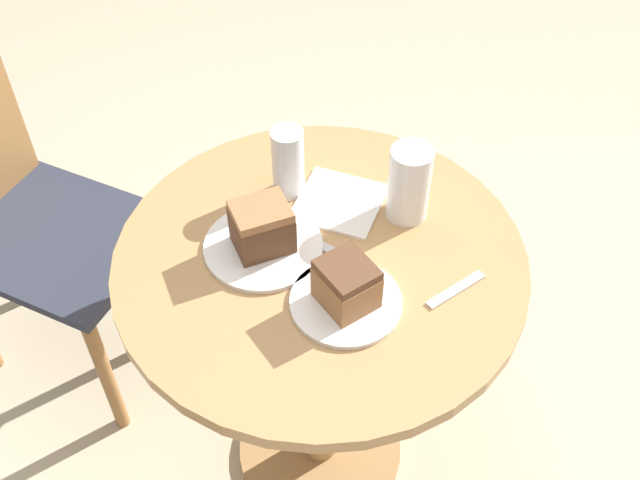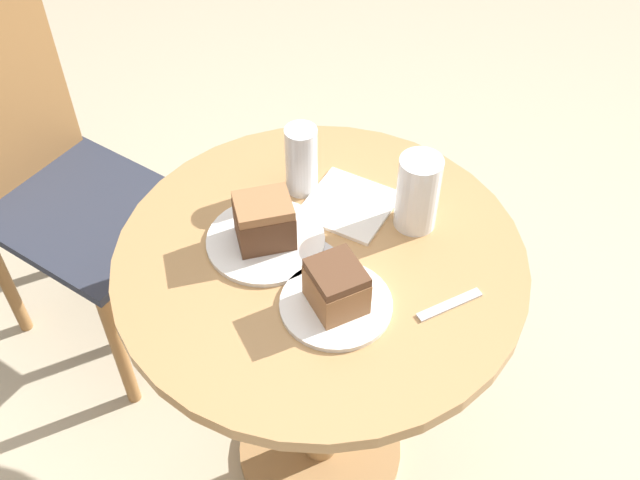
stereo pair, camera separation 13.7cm
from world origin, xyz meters
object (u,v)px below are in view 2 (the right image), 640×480
at_px(plate_near, 266,240).
at_px(glass_water, 417,196).
at_px(cake_slice_near, 264,221).
at_px(cake_slice_far, 336,286).
at_px(glass_lemonade, 301,163).
at_px(chair, 62,186).
at_px(plate_far, 336,304).

bearing_deg(plate_near, glass_water, -36.50).
distance_m(plate_near, cake_slice_near, 0.05).
bearing_deg(cake_slice_far, glass_lemonade, 54.88).
bearing_deg(cake_slice_far, cake_slice_near, 83.28).
distance_m(chair, cake_slice_far, 0.96).
bearing_deg(plate_near, plate_far, -96.72).
height_order(cake_slice_near, glass_lemonade, glass_lemonade).
height_order(chair, plate_near, chair).
xyz_separation_m(plate_far, cake_slice_far, (-0.00, 0.00, 0.05)).
xyz_separation_m(plate_near, plate_far, (-0.02, -0.20, 0.00)).
bearing_deg(glass_lemonade, glass_water, -71.15).
height_order(cake_slice_far, glass_water, glass_water).
distance_m(chair, glass_water, 0.99).
height_order(chair, cake_slice_far, chair).
bearing_deg(plate_far, cake_slice_near, 83.28).
height_order(plate_far, glass_water, glass_water).
relative_size(plate_far, cake_slice_near, 1.48).
xyz_separation_m(plate_near, glass_water, (0.23, -0.17, 0.06)).
relative_size(chair, plate_far, 4.92).
height_order(plate_near, cake_slice_far, cake_slice_far).
bearing_deg(glass_water, chair, 108.12).
relative_size(cake_slice_far, glass_lemonade, 0.80).
bearing_deg(plate_far, cake_slice_far, 180.00).
distance_m(plate_near, plate_far, 0.20).
bearing_deg(cake_slice_near, plate_near, -63.43).
distance_m(plate_far, glass_lemonade, 0.32).
xyz_separation_m(plate_near, cake_slice_near, (-0.00, 0.00, 0.05)).
height_order(plate_near, plate_far, same).
height_order(plate_far, cake_slice_near, cake_slice_near).
relative_size(plate_near, plate_far, 1.13).
bearing_deg(chair, glass_lemonade, -81.45).
distance_m(cake_slice_near, cake_slice_far, 0.20).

